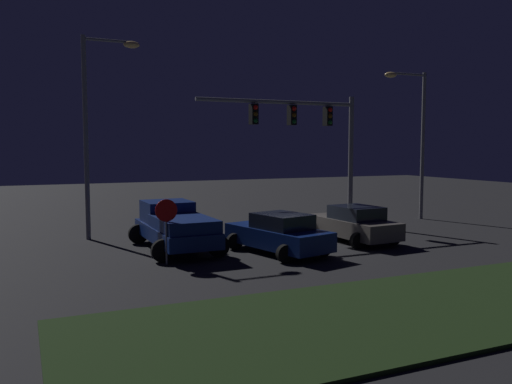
{
  "coord_description": "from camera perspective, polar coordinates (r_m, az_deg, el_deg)",
  "views": [
    {
      "loc": [
        -10.23,
        -19.78,
        3.97
      ],
      "look_at": [
        -0.82,
        1.33,
        2.0
      ],
      "focal_mm": 36.98,
      "sensor_mm": 36.0,
      "label": 1
    }
  ],
  "objects": [
    {
      "name": "street_lamp_right",
      "position": [
        30.16,
        16.84,
        6.76
      ],
      "size": [
        2.74,
        0.44,
        8.02
      ],
      "color": "slate",
      "rests_on": "ground_plane"
    },
    {
      "name": "stop_sign",
      "position": [
        18.02,
        -9.68,
        -2.88
      ],
      "size": [
        0.76,
        0.08,
        2.23
      ],
      "color": "slate",
      "rests_on": "ground_plane"
    },
    {
      "name": "street_lamp_left",
      "position": [
        23.74,
        -16.88,
        8.1
      ],
      "size": [
        2.45,
        0.44,
        8.66
      ],
      "color": "slate",
      "rests_on": "ground_plane"
    },
    {
      "name": "traffic_signal_gantry",
      "position": [
        25.93,
        5.79,
        6.9
      ],
      "size": [
        8.32,
        0.56,
        6.5
      ],
      "color": "slate",
      "rests_on": "ground_plane"
    },
    {
      "name": "grass_median",
      "position": [
        14.73,
        21.63,
        -10.92
      ],
      "size": [
        20.05,
        5.33,
        0.1
      ],
      "primitive_type": "cube",
      "color": "black",
      "rests_on": "ground_plane"
    },
    {
      "name": "car_sedan_far",
      "position": [
        19.82,
        2.46,
        -4.52
      ],
      "size": [
        3.14,
        4.7,
        1.51
      ],
      "rotation": [
        0.0,
        0.0,
        1.81
      ],
      "color": "navy",
      "rests_on": "ground_plane"
    },
    {
      "name": "car_sedan",
      "position": [
        22.67,
        10.48,
        -3.41
      ],
      "size": [
        2.69,
        4.52,
        1.51
      ],
      "rotation": [
        0.0,
        0.0,
        1.64
      ],
      "color": "#514C47",
      "rests_on": "ground_plane"
    },
    {
      "name": "pickup_truck",
      "position": [
        20.77,
        -8.84,
        -3.42
      ],
      "size": [
        2.91,
        5.43,
        1.8
      ],
      "rotation": [
        0.0,
        0.0,
        1.58
      ],
      "color": "navy",
      "rests_on": "ground_plane"
    },
    {
      "name": "ground_plane",
      "position": [
        22.62,
        3.29,
        -5.25
      ],
      "size": [
        80.0,
        80.0,
        0.0
      ],
      "primitive_type": "plane",
      "color": "black"
    }
  ]
}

